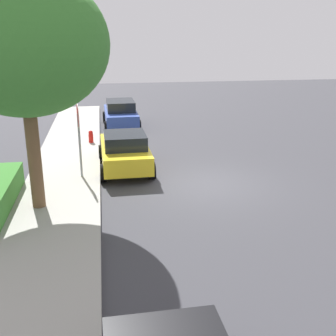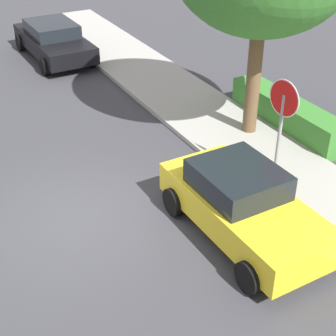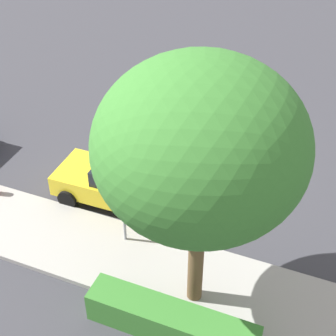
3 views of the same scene
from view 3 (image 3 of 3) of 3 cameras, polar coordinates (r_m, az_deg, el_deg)
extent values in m
plane|color=#38383D|center=(18.24, 4.71, -0.02)|extent=(60.00, 60.00, 0.00)
cube|color=#9E9B93|center=(14.69, -1.71, -10.95)|extent=(32.00, 2.63, 0.14)
cylinder|color=gray|center=(14.65, -4.94, -4.80)|extent=(0.08, 0.08, 2.47)
cylinder|color=white|center=(13.90, -5.19, -1.27)|extent=(0.85, 0.11, 0.86)
cylinder|color=red|center=(13.90, -5.19, -1.27)|extent=(0.80, 0.12, 0.80)
cube|color=yellow|center=(16.51, -5.55, -1.85)|extent=(4.06, 1.85, 0.67)
cube|color=black|center=(16.04, -4.75, -0.44)|extent=(1.80, 1.59, 0.52)
cylinder|color=black|center=(16.70, -11.04, -3.39)|extent=(0.64, 0.23, 0.64)
cylinder|color=black|center=(17.86, -8.21, 0.05)|extent=(0.64, 0.23, 0.64)
cylinder|color=black|center=(15.67, -2.36, -5.83)|extent=(0.64, 0.23, 0.64)
cylinder|color=black|center=(16.89, 0.00, -2.00)|extent=(0.64, 0.23, 0.64)
cylinder|color=brown|center=(12.91, 3.12, -9.97)|extent=(0.39, 0.39, 3.10)
ellipsoid|color=#387A2D|center=(10.74, 3.63, 2.37)|extent=(4.64, 4.64, 3.96)
cube|color=#387A2D|center=(13.08, 0.39, -16.75)|extent=(4.30, 0.85, 0.87)
camera|label=1|loc=(15.27, 57.33, -3.62)|focal=45.00mm
camera|label=2|loc=(21.57, -17.20, 25.03)|focal=55.00mm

